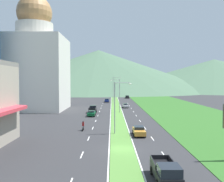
% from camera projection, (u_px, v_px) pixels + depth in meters
% --- Properties ---
extents(ground_plane, '(600.00, 600.00, 0.00)m').
position_uv_depth(ground_plane, '(122.00, 149.00, 33.21)').
color(ground_plane, '#2D2D30').
extents(grass_median, '(3.20, 240.00, 0.06)m').
position_uv_depth(grass_median, '(115.00, 105.00, 93.16)').
color(grass_median, '#518438').
rests_on(grass_median, ground_plane).
extents(grass_verge_right, '(24.00, 240.00, 0.06)m').
position_uv_depth(grass_verge_right, '(170.00, 105.00, 93.21)').
color(grass_verge_right, '#2D6023').
rests_on(grass_verge_right, ground_plane).
extents(lane_dash_left_2, '(0.16, 2.80, 0.01)m').
position_uv_depth(lane_dash_left_2, '(81.00, 155.00, 30.67)').
color(lane_dash_left_2, silver).
rests_on(lane_dash_left_2, ground_plane).
extents(lane_dash_left_3, '(0.16, 2.80, 0.01)m').
position_uv_depth(lane_dash_left_3, '(88.00, 138.00, 39.39)').
color(lane_dash_left_3, silver).
rests_on(lane_dash_left_3, ground_plane).
extents(lane_dash_left_4, '(0.16, 2.80, 0.01)m').
position_uv_depth(lane_dash_left_4, '(92.00, 128.00, 48.12)').
color(lane_dash_left_4, silver).
rests_on(lane_dash_left_4, ground_plane).
extents(lane_dash_left_5, '(0.16, 2.80, 0.01)m').
position_uv_depth(lane_dash_left_5, '(95.00, 121.00, 56.84)').
color(lane_dash_left_5, silver).
rests_on(lane_dash_left_5, ground_plane).
extents(lane_dash_left_6, '(0.16, 2.80, 0.01)m').
position_uv_depth(lane_dash_left_6, '(97.00, 116.00, 65.57)').
color(lane_dash_left_6, silver).
rests_on(lane_dash_left_6, ground_plane).
extents(lane_dash_left_7, '(0.16, 2.80, 0.01)m').
position_uv_depth(lane_dash_left_7, '(99.00, 112.00, 74.29)').
color(lane_dash_left_7, silver).
rests_on(lane_dash_left_7, ground_plane).
extents(lane_dash_left_8, '(0.16, 2.80, 0.01)m').
position_uv_depth(lane_dash_left_8, '(100.00, 108.00, 83.02)').
color(lane_dash_left_8, silver).
rests_on(lane_dash_left_8, ground_plane).
extents(lane_dash_left_9, '(0.16, 2.80, 0.01)m').
position_uv_depth(lane_dash_left_9, '(101.00, 106.00, 91.74)').
color(lane_dash_left_9, silver).
rests_on(lane_dash_left_9, ground_plane).
extents(lane_dash_left_10, '(0.16, 2.80, 0.01)m').
position_uv_depth(lane_dash_left_10, '(102.00, 104.00, 100.47)').
color(lane_dash_left_10, silver).
rests_on(lane_dash_left_10, ground_plane).
extents(lane_dash_right_2, '(0.16, 2.80, 0.01)m').
position_uv_depth(lane_dash_right_2, '(163.00, 155.00, 30.69)').
color(lane_dash_right_2, silver).
rests_on(lane_dash_right_2, ground_plane).
extents(lane_dash_right_3, '(0.16, 2.80, 0.01)m').
position_uv_depth(lane_dash_right_3, '(152.00, 138.00, 39.41)').
color(lane_dash_right_3, silver).
rests_on(lane_dash_right_3, ground_plane).
extents(lane_dash_right_4, '(0.16, 2.80, 0.01)m').
position_uv_depth(lane_dash_right_4, '(145.00, 128.00, 48.14)').
color(lane_dash_right_4, silver).
rests_on(lane_dash_right_4, ground_plane).
extents(lane_dash_right_5, '(0.16, 2.80, 0.01)m').
position_uv_depth(lane_dash_right_5, '(139.00, 121.00, 56.86)').
color(lane_dash_right_5, silver).
rests_on(lane_dash_right_5, ground_plane).
extents(lane_dash_right_6, '(0.16, 2.80, 0.01)m').
position_uv_depth(lane_dash_right_6, '(136.00, 116.00, 65.59)').
color(lane_dash_right_6, silver).
rests_on(lane_dash_right_6, ground_plane).
extents(lane_dash_right_7, '(0.16, 2.80, 0.01)m').
position_uv_depth(lane_dash_right_7, '(133.00, 112.00, 74.32)').
color(lane_dash_right_7, silver).
rests_on(lane_dash_right_7, ground_plane).
extents(lane_dash_right_8, '(0.16, 2.80, 0.01)m').
position_uv_depth(lane_dash_right_8, '(131.00, 108.00, 83.04)').
color(lane_dash_right_8, silver).
rests_on(lane_dash_right_8, ground_plane).
extents(lane_dash_right_9, '(0.16, 2.80, 0.01)m').
position_uv_depth(lane_dash_right_9, '(129.00, 106.00, 91.77)').
color(lane_dash_right_9, silver).
rests_on(lane_dash_right_9, ground_plane).
extents(lane_dash_right_10, '(0.16, 2.80, 0.01)m').
position_uv_depth(lane_dash_right_10, '(127.00, 104.00, 100.49)').
color(lane_dash_right_10, silver).
rests_on(lane_dash_right_10, ground_plane).
extents(edge_line_median_left, '(0.16, 240.00, 0.01)m').
position_uv_depth(edge_line_median_left, '(110.00, 105.00, 93.16)').
color(edge_line_median_left, silver).
rests_on(edge_line_median_left, ground_plane).
extents(edge_line_median_right, '(0.16, 240.00, 0.01)m').
position_uv_depth(edge_line_median_right, '(120.00, 105.00, 93.17)').
color(edge_line_median_right, silver).
rests_on(edge_line_median_right, ground_plane).
extents(domed_building, '(19.37, 19.37, 36.42)m').
position_uv_depth(domed_building, '(34.00, 64.00, 79.12)').
color(domed_building, silver).
rests_on(domed_building, ground_plane).
extents(midrise_colored, '(13.09, 13.09, 18.57)m').
position_uv_depth(midrise_colored, '(50.00, 81.00, 113.74)').
color(midrise_colored, silver).
rests_on(midrise_colored, ground_plane).
extents(hill_far_left, '(147.37, 147.37, 44.16)m').
position_uv_depth(hill_far_left, '(26.00, 69.00, 259.61)').
color(hill_far_left, '#3D5647').
rests_on(hill_far_left, ground_plane).
extents(hill_far_center, '(232.95, 232.95, 40.99)m').
position_uv_depth(hill_far_center, '(98.00, 70.00, 253.88)').
color(hill_far_center, '#47664C').
rests_on(hill_far_center, ground_plane).
extents(hill_far_right, '(231.64, 231.64, 32.76)m').
position_uv_depth(hill_far_right, '(213.00, 75.00, 267.45)').
color(hill_far_right, '#47664C').
rests_on(hill_far_right, ground_plane).
extents(street_lamp_near, '(3.01, 0.29, 9.03)m').
position_uv_depth(street_lamp_near, '(116.00, 104.00, 42.76)').
color(street_lamp_near, '#99999E').
rests_on(street_lamp_near, ground_plane).
extents(street_lamp_mid, '(2.92, 0.40, 9.69)m').
position_uv_depth(street_lamp_mid, '(118.00, 94.00, 71.91)').
color(street_lamp_mid, '#99999E').
rests_on(street_lamp_mid, ground_plane).
extents(street_lamp_far, '(3.48, 0.35, 10.87)m').
position_uv_depth(street_lamp_far, '(113.00, 88.00, 101.06)').
color(street_lamp_far, '#99999E').
rests_on(street_lamp_far, ground_plane).
extents(car_0, '(1.86, 4.45, 1.45)m').
position_uv_depth(car_0, '(125.00, 106.00, 85.32)').
color(car_0, '#B2B2B7').
rests_on(car_0, ground_plane).
extents(car_1, '(1.99, 4.64, 1.43)m').
position_uv_depth(car_1, '(91.00, 113.00, 64.64)').
color(car_1, '#0C5128').
rests_on(car_1, ground_plane).
extents(car_2, '(2.03, 4.51, 1.53)m').
position_uv_depth(car_2, '(127.00, 97.00, 132.24)').
color(car_2, black).
rests_on(car_2, ground_plane).
extents(car_3, '(1.99, 4.64, 1.52)m').
position_uv_depth(car_3, '(138.00, 131.00, 41.70)').
color(car_3, '#C6842D').
rests_on(car_3, ground_plane).
extents(car_4, '(2.00, 4.79, 1.52)m').
position_uv_depth(car_4, '(106.00, 100.00, 107.89)').
color(car_4, navy).
rests_on(car_4, ground_plane).
extents(pickup_truck_0, '(2.18, 5.40, 2.00)m').
position_uv_depth(pickup_truck_0, '(92.00, 109.00, 71.56)').
color(pickup_truck_0, black).
rests_on(pickup_truck_0, ground_plane).
extents(pickup_truck_1, '(2.18, 5.40, 2.00)m').
position_uv_depth(pickup_truck_1, '(165.00, 172.00, 22.22)').
color(pickup_truck_1, black).
rests_on(pickup_truck_1, ground_plane).
extents(motorcycle_rider, '(0.36, 2.00, 1.80)m').
position_uv_depth(motorcycle_rider, '(83.00, 126.00, 45.83)').
color(motorcycle_rider, black).
rests_on(motorcycle_rider, ground_plane).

